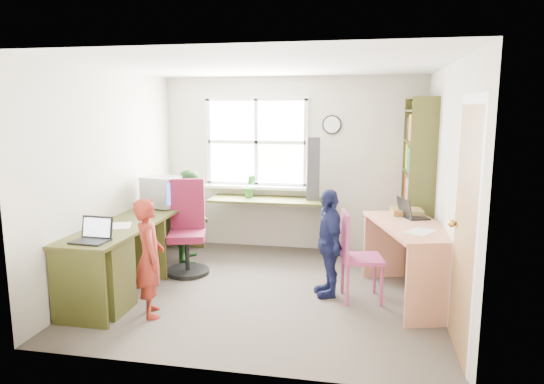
# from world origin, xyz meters

# --- Properties ---
(room) EXTENTS (3.64, 3.44, 2.44)m
(room) POSITION_xyz_m (0.01, 0.10, 1.22)
(room) COLOR #443D36
(room) RESTS_ON ground
(l_desk) EXTENTS (2.38, 2.95, 0.75)m
(l_desk) POSITION_xyz_m (-1.31, -0.28, 0.46)
(l_desk) COLOR #43441B
(l_desk) RESTS_ON ground
(right_desk) EXTENTS (1.00, 1.50, 0.80)m
(right_desk) POSITION_xyz_m (1.50, 0.04, 0.58)
(right_desk) COLOR tan
(right_desk) RESTS_ON ground
(bookshelf) EXTENTS (0.30, 1.02, 2.10)m
(bookshelf) POSITION_xyz_m (1.65, 1.19, 1.00)
(bookshelf) COLOR #43441B
(bookshelf) RESTS_ON ground
(swivel_chair) EXTENTS (0.64, 0.64, 1.12)m
(swivel_chair) POSITION_xyz_m (-1.08, 0.42, 0.48)
(swivel_chair) COLOR black
(swivel_chair) RESTS_ON ground
(wooden_chair) EXTENTS (0.47, 0.47, 0.93)m
(wooden_chair) POSITION_xyz_m (0.94, -0.09, 0.50)
(wooden_chair) COLOR #AD396E
(wooden_chair) RESTS_ON ground
(crt_monitor) EXTENTS (0.47, 0.43, 0.39)m
(crt_monitor) POSITION_xyz_m (-1.46, 0.58, 0.95)
(crt_monitor) COLOR #9D9CA1
(crt_monitor) RESTS_ON l_desk
(laptop_left) EXTENTS (0.34, 0.28, 0.22)m
(laptop_left) POSITION_xyz_m (-1.46, -0.99, 0.80)
(laptop_left) COLOR black
(laptop_left) RESTS_ON l_desk
(laptop_right) EXTENTS (0.35, 0.39, 0.22)m
(laptop_right) POSITION_xyz_m (1.51, 0.36, 0.85)
(laptop_right) COLOR black
(laptop_right) RESTS_ON right_desk
(speaker_a) EXTENTS (0.10, 0.10, 0.17)m
(speaker_a) POSITION_xyz_m (-1.50, 0.21, 0.84)
(speaker_a) COLOR black
(speaker_a) RESTS_ON l_desk
(speaker_b) EXTENTS (0.09, 0.09, 0.18)m
(speaker_b) POSITION_xyz_m (-1.52, 0.78, 0.84)
(speaker_b) COLOR black
(speaker_b) RESTS_ON l_desk
(cd_tower) EXTENTS (0.19, 0.17, 0.84)m
(cd_tower) POSITION_xyz_m (0.33, 1.46, 1.17)
(cd_tower) COLOR black
(cd_tower) RESTS_ON l_desk
(game_box) EXTENTS (0.35, 0.35, 0.07)m
(game_box) POSITION_xyz_m (1.48, 0.54, 0.83)
(game_box) COLOR red
(game_box) RESTS_ON right_desk
(paper_a) EXTENTS (0.32, 0.36, 0.00)m
(paper_a) POSITION_xyz_m (-1.50, -0.40, 0.75)
(paper_a) COLOR silver
(paper_a) RESTS_ON l_desk
(paper_b) EXTENTS (0.34, 0.37, 0.00)m
(paper_b) POSITION_xyz_m (1.55, -0.25, 0.80)
(paper_b) COLOR silver
(paper_b) RESTS_ON right_desk
(potted_plant) EXTENTS (0.21, 0.19, 0.32)m
(potted_plant) POSITION_xyz_m (-0.54, 1.44, 0.91)
(potted_plant) COLOR #2E732E
(potted_plant) RESTS_ON l_desk
(person_red) EXTENTS (0.44, 0.50, 1.14)m
(person_red) POSITION_xyz_m (-0.98, -0.84, 0.57)
(person_red) COLOR maroon
(person_red) RESTS_ON ground
(person_green) EXTENTS (0.58, 0.67, 1.19)m
(person_green) POSITION_xyz_m (-1.20, 0.90, 0.59)
(person_green) COLOR #2C6629
(person_green) RESTS_ON ground
(person_navy) EXTENTS (0.47, 0.72, 1.15)m
(person_navy) POSITION_xyz_m (0.66, -0.01, 0.57)
(person_navy) COLOR #161B45
(person_navy) RESTS_ON ground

